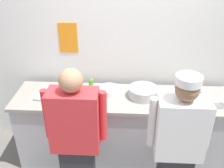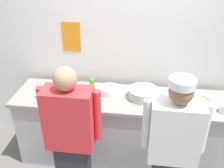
{
  "view_description": "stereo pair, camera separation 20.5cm",
  "coord_description": "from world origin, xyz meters",
  "views": [
    {
      "loc": [
        -0.0,
        -2.24,
        2.56
      ],
      "look_at": [
        -0.15,
        0.39,
        1.09
      ],
      "focal_mm": 41.28,
      "sensor_mm": 36.0,
      "label": 1
    },
    {
      "loc": [
        0.2,
        -2.22,
        2.56
      ],
      "look_at": [
        -0.15,
        0.39,
        1.09
      ],
      "focal_mm": 41.28,
      "sensor_mm": 36.0,
      "label": 2
    }
  ],
  "objects": [
    {
      "name": "plate_stack_front",
      "position": [
        -0.18,
        0.43,
        0.98
      ],
      "size": [
        0.23,
        0.23,
        0.08
      ],
      "color": "white",
      "rests_on": "prep_counter"
    },
    {
      "name": "wall_back",
      "position": [
        -0.0,
        0.8,
        1.4
      ],
      "size": [
        4.12,
        0.11,
        2.81
      ],
      "color": "white",
      "rests_on": "ground"
    },
    {
      "name": "chef_center",
      "position": [
        0.52,
        -0.38,
        0.86
      ],
      "size": [
        0.59,
        0.24,
        1.61
      ],
      "color": "#2D2D33",
      "rests_on": "ground"
    },
    {
      "name": "mixing_bowl_steel",
      "position": [
        0.23,
        0.38,
        1.0
      ],
      "size": [
        0.35,
        0.35,
        0.12
      ],
      "primitive_type": "cylinder",
      "color": "#B7BABF",
      "rests_on": "prep_counter"
    },
    {
      "name": "squeeze_bottle_primary",
      "position": [
        -0.41,
        0.49,
        1.02
      ],
      "size": [
        0.05,
        0.05,
        0.18
      ],
      "color": "#56A333",
      "rests_on": "prep_counter"
    },
    {
      "name": "sheet_tray",
      "position": [
        -0.79,
        0.35,
        0.95
      ],
      "size": [
        0.53,
        0.42,
        0.02
      ],
      "primitive_type": "cube",
      "rotation": [
        0.0,
        0.0,
        -0.16
      ],
      "color": "#B7BABF",
      "rests_on": "prep_counter"
    },
    {
      "name": "chef_near_left",
      "position": [
        -0.45,
        -0.35,
        0.86
      ],
      "size": [
        0.6,
        0.24,
        1.63
      ],
      "color": "#2D2D33",
      "rests_on": "ground"
    },
    {
      "name": "ramekin_green_sauce",
      "position": [
        -0.45,
        0.34,
        0.96
      ],
      "size": [
        0.09,
        0.09,
        0.04
      ],
      "color": "white",
      "rests_on": "prep_counter"
    },
    {
      "name": "prep_counter",
      "position": [
        0.0,
        0.35,
        0.47
      ],
      "size": [
        2.63,
        0.65,
        0.94
      ],
      "color": "#B2B2B7",
      "rests_on": "ground"
    },
    {
      "name": "chefs_knife",
      "position": [
        -0.85,
        0.27,
        0.94
      ],
      "size": [
        0.28,
        0.03,
        0.02
      ],
      "color": "#B7BABF",
      "rests_on": "prep_counter"
    },
    {
      "name": "ramekin_red_sauce",
      "position": [
        0.98,
        0.47,
        0.96
      ],
      "size": [
        0.11,
        0.11,
        0.04
      ],
      "color": "white",
      "rests_on": "prep_counter"
    },
    {
      "name": "deli_cup",
      "position": [
        1.09,
        0.2,
        0.98
      ],
      "size": [
        0.09,
        0.09,
        0.09
      ],
      "primitive_type": "cylinder",
      "color": "white",
      "rests_on": "prep_counter"
    },
    {
      "name": "plate_stack_rear",
      "position": [
        0.57,
        0.33,
        0.98
      ],
      "size": [
        0.23,
        0.23,
        0.08
      ],
      "color": "white",
      "rests_on": "prep_counter"
    },
    {
      "name": "ramekin_orange_sauce",
      "position": [
        0.79,
        0.18,
        0.96
      ],
      "size": [
        0.09,
        0.09,
        0.04
      ],
      "color": "white",
      "rests_on": "prep_counter"
    }
  ]
}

